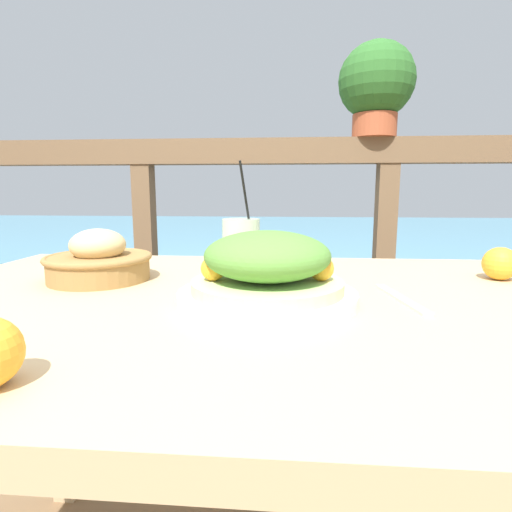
# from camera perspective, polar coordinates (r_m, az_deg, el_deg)

# --- Properties ---
(patio_table) EXTENTS (1.22, 0.83, 0.72)m
(patio_table) POSITION_cam_1_polar(r_m,az_deg,el_deg) (0.72, -3.64, -12.77)
(patio_table) COLOR tan
(patio_table) RESTS_ON ground_plane
(railing_fence) EXTENTS (2.80, 0.08, 1.09)m
(railing_fence) POSITION_cam_1_polar(r_m,az_deg,el_deg) (1.51, 0.90, 4.53)
(railing_fence) COLOR brown
(railing_fence) RESTS_ON ground_plane
(sea_backdrop) EXTENTS (12.00, 4.00, 0.51)m
(sea_backdrop) POSITION_cam_1_polar(r_m,az_deg,el_deg) (4.06, 3.19, 0.17)
(sea_backdrop) COLOR #568EA8
(sea_backdrop) RESTS_ON ground_plane
(salad_plate) EXTENTS (0.29, 0.29, 0.12)m
(salad_plate) POSITION_cam_1_polar(r_m,az_deg,el_deg) (0.64, 1.61, -2.36)
(salad_plate) COLOR white
(salad_plate) RESTS_ON patio_table
(drink_glass) EXTENTS (0.08, 0.08, 0.24)m
(drink_glass) POSITION_cam_1_polar(r_m,az_deg,el_deg) (0.84, -1.90, 1.21)
(drink_glass) COLOR beige
(drink_glass) RESTS_ON patio_table
(bread_basket) EXTENTS (0.21, 0.21, 0.10)m
(bread_basket) POSITION_cam_1_polar(r_m,az_deg,el_deg) (0.87, -21.53, -0.64)
(bread_basket) COLOR olive
(bread_basket) RESTS_ON patio_table
(potted_plant) EXTENTS (0.26, 0.26, 0.32)m
(potted_plant) POSITION_cam_1_polar(r_m,az_deg,el_deg) (1.58, 16.80, 22.32)
(potted_plant) COLOR #A34C2D
(potted_plant) RESTS_ON railing_fence
(fork) EXTENTS (0.05, 0.18, 0.00)m
(fork) POSITION_cam_1_polar(r_m,az_deg,el_deg) (0.71, 20.03, -5.77)
(fork) COLOR silver
(fork) RESTS_ON patio_table
(orange_near_basket) EXTENTS (0.07, 0.07, 0.07)m
(orange_near_basket) POSITION_cam_1_polar(r_m,az_deg,el_deg) (0.95, 31.51, -0.93)
(orange_near_basket) COLOR #F9A328
(orange_near_basket) RESTS_ON patio_table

